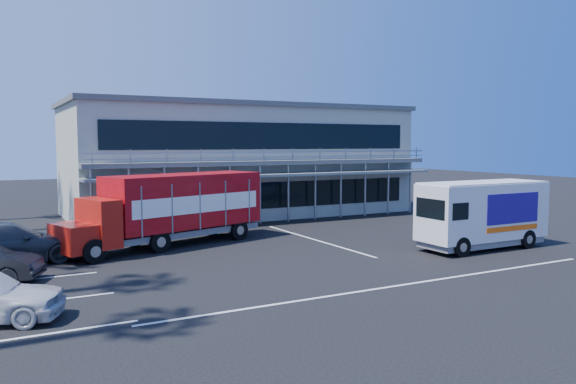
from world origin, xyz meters
name	(u,v)px	position (x,y,z in m)	size (l,w,h in m)	color
ground	(311,254)	(0.00, 0.00, 0.00)	(120.00, 120.00, 0.00)	black
building	(238,159)	(3.00, 14.94, 3.66)	(22.40, 12.00, 7.30)	gray
red_truck	(172,207)	(-4.65, 4.79, 1.82)	(10.07, 5.15, 3.32)	#A7160D
white_van	(482,213)	(7.45, -2.55, 1.61)	(6.23, 2.19, 3.04)	silver
parked_car_d	(7,243)	(-11.59, 4.00, 0.83)	(2.32, 5.72, 1.66)	#2B313A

